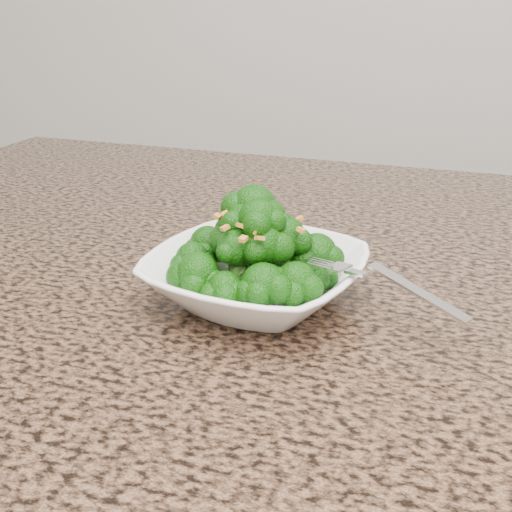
% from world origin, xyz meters
% --- Properties ---
extents(granite_counter, '(1.64, 1.04, 0.03)m').
position_xyz_m(granite_counter, '(0.00, 0.30, 0.89)').
color(granite_counter, brown).
rests_on(granite_counter, cabinet).
extents(bowl, '(0.24, 0.24, 0.05)m').
position_xyz_m(bowl, '(-0.11, 0.22, 0.93)').
color(bowl, white).
rests_on(bowl, granite_counter).
extents(broccoli_pile, '(0.18, 0.18, 0.07)m').
position_xyz_m(broccoli_pile, '(-0.11, 0.22, 0.99)').
color(broccoli_pile, '#125009').
rests_on(broccoli_pile, bowl).
extents(garlic_topping, '(0.11, 0.11, 0.01)m').
position_xyz_m(garlic_topping, '(-0.11, 0.22, 1.03)').
color(garlic_topping, gold).
rests_on(garlic_topping, broccoli_pile).
extents(fork, '(0.16, 0.10, 0.01)m').
position_xyz_m(fork, '(-0.00, 0.20, 0.96)').
color(fork, silver).
rests_on(fork, bowl).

